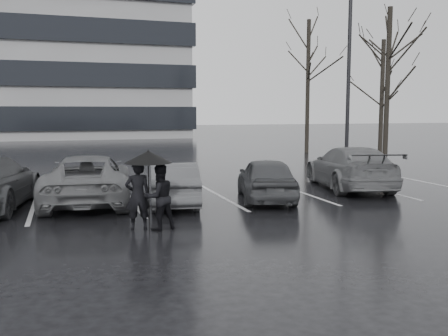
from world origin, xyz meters
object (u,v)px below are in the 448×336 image
at_px(car_east, 350,167).
at_px(tree_ne, 382,98).
at_px(car_west_b, 88,179).
at_px(tree_north, 308,87).
at_px(lamp_post, 349,70).
at_px(car_main, 266,179).
at_px(pedestrian_left, 138,195).
at_px(car_west_a, 173,183).
at_px(pedestrian_right, 159,197).
at_px(tree_east, 387,86).

distance_m(car_east, tree_ne, 14.69).
xyz_separation_m(car_west_b, tree_north, (14.46, 14.29, 3.54)).
bearing_deg(lamp_post, tree_ne, 44.20).
height_order(car_main, car_west_b, car_west_b).
relative_size(pedestrian_left, tree_ne, 0.23).
bearing_deg(car_main, car_west_a, 11.18).
distance_m(car_west_a, pedestrian_right, 3.13).
bearing_deg(car_main, car_east, -146.36).
relative_size(car_west_a, tree_ne, 0.53).
height_order(car_main, car_west_a, car_main).
bearing_deg(car_east, tree_ne, -116.80).
xyz_separation_m(car_west_a, tree_ne, (15.61, 12.24, 2.89)).
bearing_deg(pedestrian_left, tree_east, -141.59).
height_order(car_main, tree_ne, tree_ne).
bearing_deg(pedestrian_right, pedestrian_left, -34.58).
xyz_separation_m(car_main, car_east, (3.67, 1.24, 0.08)).
bearing_deg(car_west_a, car_main, -174.93).
bearing_deg(car_east, car_west_a, 21.40).
bearing_deg(pedestrian_right, tree_north, -141.56).
xyz_separation_m(car_west_b, pedestrian_right, (1.39, -3.93, 0.04)).
relative_size(car_east, tree_east, 0.64).
height_order(lamp_post, tree_east, lamp_post).
relative_size(pedestrian_right, tree_north, 0.18).
bearing_deg(pedestrian_right, tree_ne, -153.33).
relative_size(pedestrian_right, lamp_post, 0.15).
distance_m(car_west_b, tree_ne, 21.40).
bearing_deg(pedestrian_right, car_main, -159.65).
xyz_separation_m(pedestrian_left, lamp_post, (11.16, 9.35, 3.80)).
xyz_separation_m(pedestrian_left, tree_ne, (17.03, 15.07, 2.71)).
bearing_deg(car_west_b, tree_east, -148.43).
bearing_deg(tree_east, car_west_a, -147.84).
bearing_deg(tree_north, tree_ne, -40.60).
bearing_deg(car_main, lamp_post, -120.69).
bearing_deg(car_main, tree_east, -125.57).
bearing_deg(car_west_b, pedestrian_left, 110.15).
relative_size(car_west_b, car_east, 1.01).
bearing_deg(pedestrian_left, pedestrian_right, 162.45).
distance_m(car_west_a, lamp_post, 12.37).
xyz_separation_m(car_west_b, tree_ne, (17.96, 11.29, 2.79)).
height_order(car_west_b, tree_ne, tree_ne).
bearing_deg(tree_east, tree_ne, 57.99).
xyz_separation_m(car_east, lamp_post, (3.21, 5.48, 3.85)).
relative_size(car_east, pedestrian_left, 3.22).
distance_m(car_main, car_east, 3.88).
distance_m(car_west_b, lamp_post, 13.86).
height_order(pedestrian_left, tree_east, tree_east).
distance_m(car_main, car_west_a, 2.85).
relative_size(lamp_post, tree_north, 1.18).
bearing_deg(tree_ne, tree_east, -122.01).
bearing_deg(car_west_b, lamp_post, -148.91).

